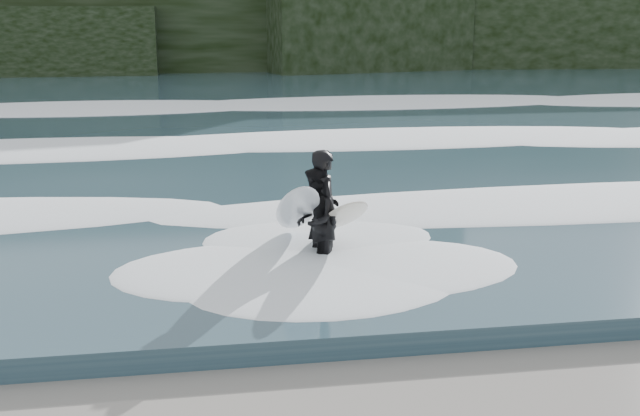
# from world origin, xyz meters

# --- Properties ---
(sea) EXTENTS (90.00, 52.00, 0.30)m
(sea) POSITION_xyz_m (0.00, 29.00, 0.15)
(sea) COLOR #2B4652
(sea) RESTS_ON ground
(foam_near) EXTENTS (60.00, 3.20, 0.20)m
(foam_near) POSITION_xyz_m (0.00, 9.00, 0.40)
(foam_near) COLOR white
(foam_near) RESTS_ON sea
(foam_mid) EXTENTS (60.00, 4.00, 0.24)m
(foam_mid) POSITION_xyz_m (0.00, 16.00, 0.42)
(foam_mid) COLOR white
(foam_mid) RESTS_ON sea
(foam_far) EXTENTS (60.00, 4.80, 0.30)m
(foam_far) POSITION_xyz_m (0.00, 25.00, 0.45)
(foam_far) COLOR white
(foam_far) RESTS_ON sea
(surfer_left) EXTENTS (1.02, 2.11, 1.87)m
(surfer_left) POSITION_xyz_m (0.46, 6.23, 0.95)
(surfer_left) COLOR black
(surfer_left) RESTS_ON ground
(surfer_right) EXTENTS (1.15, 1.98, 1.63)m
(surfer_right) POSITION_xyz_m (0.47, 6.15, 0.82)
(surfer_right) COLOR black
(surfer_right) RESTS_ON ground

